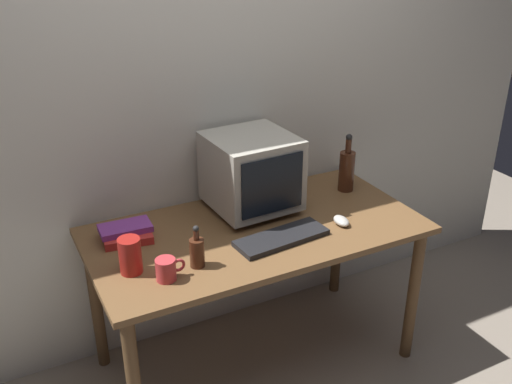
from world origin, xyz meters
TOP-DOWN VIEW (x-y plane):
  - ground_plane at (0.00, 0.00)m, footprint 6.00×6.00m
  - back_wall at (0.00, 0.44)m, footprint 4.00×0.08m
  - desk at (0.00, 0.00)m, footprint 1.51×0.77m
  - crt_monitor at (0.07, 0.18)m, footprint 0.40×0.40m
  - keyboard at (0.05, -0.15)m, footprint 0.43×0.19m
  - computer_mouse at (0.36, -0.15)m, footprint 0.07×0.10m
  - bottle_tall at (0.60, 0.15)m, footprint 0.08×0.08m
  - bottle_short at (-0.35, -0.17)m, footprint 0.06×0.06m
  - book_stack at (-0.55, 0.17)m, footprint 0.23×0.20m
  - mug at (-0.50, -0.21)m, footprint 0.12×0.08m
  - metal_canister at (-0.60, -0.10)m, footprint 0.09×0.09m

SIDE VIEW (x-z plane):
  - ground_plane at x=0.00m, z-range 0.00..0.00m
  - desk at x=0.00m, z-range 0.29..1.05m
  - keyboard at x=0.05m, z-range 0.76..0.78m
  - computer_mouse at x=0.36m, z-range 0.76..0.80m
  - book_stack at x=-0.55m, z-range 0.76..0.82m
  - mug at x=-0.50m, z-range 0.76..0.85m
  - bottle_short at x=-0.35m, z-range 0.74..0.92m
  - metal_canister at x=-0.60m, z-range 0.76..0.91m
  - bottle_tall at x=0.60m, z-range 0.72..1.03m
  - crt_monitor at x=0.07m, z-range 0.77..1.14m
  - back_wall at x=0.00m, z-range 0.00..2.50m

